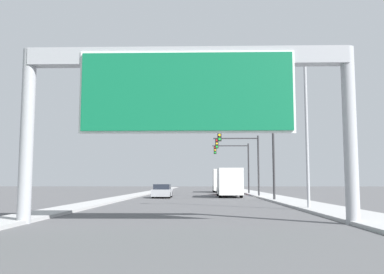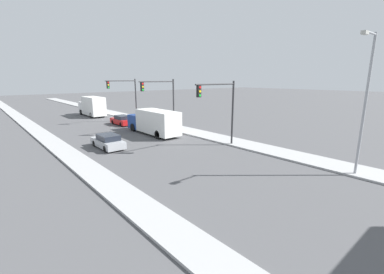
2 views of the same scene
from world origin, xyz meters
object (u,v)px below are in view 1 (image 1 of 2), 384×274
Objects in this scene: sign_gantry at (187,91)px; truck_box_primary at (221,181)px; traffic_light_far_intersection at (237,160)px; traffic_light_near_intersection at (255,149)px; street_lamp_right at (302,116)px; car_near_left at (162,191)px; car_mid_center at (225,189)px; traffic_light_mid_block at (244,155)px; truck_box_secondary at (229,183)px.

sign_gantry is 1.68× the size of truck_box_primary.
traffic_light_near_intersection is at bearing -90.31° from traffic_light_far_intersection.
sign_gantry reaches higher than traffic_light_near_intersection.
car_near_left is at bearing 118.41° from street_lamp_right.
traffic_light_far_intersection is (1.75, 1.43, 3.87)m from car_mid_center.
traffic_light_far_intersection is 31.48m from street_lamp_right.
traffic_light_near_intersection is at bearing -84.95° from car_mid_center.
truck_box_primary is 11.08m from traffic_light_far_intersection.
sign_gantry is 2.06× the size of traffic_light_near_intersection.
car_mid_center is 0.66× the size of traffic_light_mid_block.
street_lamp_right is at bearing -82.78° from traffic_light_near_intersection.
car_mid_center is at bearing -90.00° from truck_box_primary.
truck_box_primary is 20.84m from traffic_light_mid_block.
sign_gantry is 30.28m from truck_box_secondary.
truck_box_primary reaches higher than car_mid_center.
traffic_light_near_intersection is 20.00m from traffic_light_far_intersection.
sign_gantry is at bearing -127.16° from street_lamp_right.
traffic_light_near_intersection is (1.64, -9.71, 2.90)m from truck_box_secondary.
truck_box_secondary is at bearing 98.31° from street_lamp_right.
car_near_left is 7.49m from truck_box_secondary.
car_near_left is at bearing 140.13° from traffic_light_near_intersection.
traffic_light_mid_block is (0.06, 10.00, 0.09)m from traffic_light_near_intersection.
sign_gantry is at bearing -93.95° from truck_box_primary.
street_lamp_right is (10.09, -18.65, 4.93)m from car_near_left.
sign_gantry is 10.91m from street_lamp_right.
car_near_left is at bearing -124.38° from traffic_light_far_intersection.
street_lamp_right is at bearing -84.12° from car_mid_center.
traffic_light_mid_block is at bearing 93.70° from street_lamp_right.
traffic_light_far_intersection is (8.75, 12.78, 3.88)m from car_near_left.
sign_gantry is at bearing -82.71° from car_near_left.
traffic_light_far_intersection is at bearing -80.64° from truck_box_primary.
car_mid_center is 30.56m from street_lamp_right.
truck_box_primary is 30.75m from traffic_light_near_intersection.
street_lamp_right is (6.59, 8.69, 0.31)m from sign_gantry.
truck_box_primary is (0.00, 12.02, 1.12)m from car_mid_center.
traffic_light_mid_block reaches higher than truck_box_primary.
traffic_light_far_intersection is at bearing 80.36° from truck_box_secondary.
sign_gantry is at bearing -95.17° from car_mid_center.
truck_box_primary is 1.23× the size of traffic_light_near_intersection.
car_near_left is 11.88m from traffic_light_near_intersection.
sign_gantry is at bearing -97.45° from traffic_light_far_intersection.
traffic_light_far_intersection reaches higher than truck_box_primary.
sign_gantry reaches higher than traffic_light_mid_block.
sign_gantry is at bearing -96.69° from truck_box_secondary.
sign_gantry reaches higher than traffic_light_far_intersection.
traffic_light_mid_block reaches higher than car_mid_center.
traffic_light_far_intersection is at bearing 55.62° from car_near_left.
street_lamp_right reaches higher than traffic_light_near_intersection.
street_lamp_right reaches higher than sign_gantry.
traffic_light_near_intersection reaches higher than truck_box_primary.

